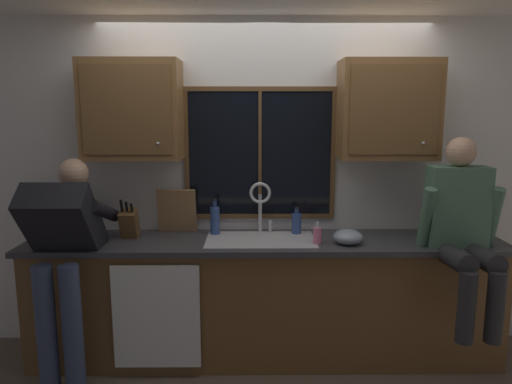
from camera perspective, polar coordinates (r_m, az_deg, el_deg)
The scene contains 22 objects.
back_wall at distance 3.77m, azimuth 0.96°, elevation 0.94°, with size 5.83×0.12×2.55m, color silver.
window_glass at distance 3.67m, azimuth 0.48°, elevation 4.64°, with size 1.10×0.02×0.95m, color black.
window_frame_top at distance 3.64m, azimuth 0.50°, elevation 12.35°, with size 1.17×0.02×0.04m, color brown.
window_frame_bottom at distance 3.73m, azimuth 0.47°, elevation -2.93°, with size 1.17×0.02×0.04m, color brown.
window_frame_left at distance 3.69m, azimuth -8.39°, elevation 4.56°, with size 0.04×0.02×0.95m, color brown.
window_frame_right at distance 3.71m, azimuth 9.31°, elevation 4.57°, with size 0.04×0.02×0.95m, color brown.
window_mullion_center at distance 3.65m, azimuth 0.48°, elevation 4.62°, with size 0.02×0.02×0.95m, color brown.
lower_cabinet_run at distance 3.66m, azimuth 1.07°, elevation -12.97°, with size 3.43×0.58×0.88m, color brown.
countertop at distance 3.49m, azimuth 1.10°, elevation -6.11°, with size 3.49×0.62×0.04m, color #38383D.
dishwasher_front at distance 3.42m, azimuth -11.94°, elevation -14.55°, with size 0.60×0.02×0.74m, color white.
upper_cabinet_left at distance 3.60m, azimuth -14.72°, elevation 9.56°, with size 0.71×0.36×0.72m.
upper_cabinet_right at distance 3.63m, azimuth 15.65°, elevation 9.52°, with size 0.71×0.36×0.72m.
sink at distance 3.52m, azimuth 0.55°, elevation -7.29°, with size 0.80×0.46×0.21m.
faucet at distance 3.61m, azimuth 0.62°, elevation -1.10°, with size 0.18×0.09×0.40m.
person_standing at distance 3.44m, azimuth -22.19°, elevation -6.26°, with size 0.53×0.70×1.53m.
person_sitting_on_counter at distance 3.48m, azimuth 23.66°, elevation -3.51°, with size 0.54×0.60×1.26m.
knife_block at distance 3.62m, azimuth -15.06°, elevation -3.73°, with size 0.12×0.18×0.32m.
cutting_board at distance 3.70m, azimuth -9.54°, elevation -2.27°, with size 0.30×0.02×0.35m, color #997047.
mixing_bowl at distance 3.44m, azimuth 11.05°, elevation -5.37°, with size 0.21×0.21×0.11m, color #8C99A8.
soap_dispenser at distance 3.40m, azimuth 7.41°, elevation -5.19°, with size 0.06×0.07×0.16m.
bottle_green_glass at distance 3.65m, azimuth 4.92°, elevation -3.73°, with size 0.07×0.07×0.21m.
bottle_tall_clear at distance 3.63m, azimuth -4.98°, elevation -3.34°, with size 0.07×0.07×0.27m.
Camera 1 is at (-0.10, -3.66, 1.86)m, focal length 33.12 mm.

